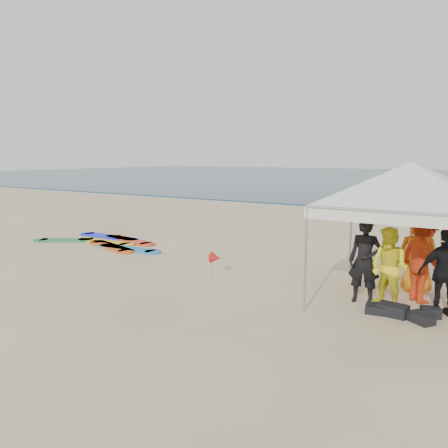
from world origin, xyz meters
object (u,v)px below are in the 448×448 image
person_yellow (389,268)px  person_orange_b (418,254)px  person_black_b (446,273)px  person_orange_a (423,258)px  marker_pennant (216,258)px  surfboard_spread (109,242)px  person_black_a (365,261)px  canopy_tent (412,162)px

person_yellow → person_orange_b: person_orange_b is taller
person_black_b → person_orange_b: size_ratio=0.96×
person_black_b → person_yellow: bearing=-17.1°
person_orange_a → person_black_b: 0.84m
person_orange_a → marker_pennant: 4.88m
person_black_b → surfboard_spread: (-10.98, 1.71, -0.83)m
person_black_a → canopy_tent: 2.23m
person_orange_a → canopy_tent: (-0.30, -0.30, 2.02)m
person_orange_b → person_black_a: bearing=45.3°
person_black_a → canopy_tent: bearing=24.1°
person_black_a → person_yellow: person_black_a is taller
person_yellow → surfboard_spread: 10.15m
person_yellow → canopy_tent: (0.23, 0.48, 2.14)m
canopy_tent → surfboard_spread: 10.68m
person_black_b → surfboard_spread: bearing=-32.7°
person_yellow → surfboard_spread: size_ratio=0.34×
person_orange_a → person_orange_b: 0.69m
person_orange_a → person_yellow: bearing=99.6°
person_black_a → person_yellow: size_ratio=1.08×
person_yellow → surfboard_spread: (-9.95, 1.83, -0.81)m
person_orange_b → marker_pennant: bearing=3.3°
person_orange_b → canopy_tent: size_ratio=0.40×
person_black_a → canopy_tent: size_ratio=0.40×
person_orange_a → person_black_b: size_ratio=1.11×
person_yellow → marker_pennant: person_yellow is taller
surfboard_spread → person_black_a: bearing=-10.4°
marker_pennant → person_yellow: bearing=-1.7°
person_yellow → marker_pennant: size_ratio=2.64×
person_black_a → person_yellow: (0.51, -0.09, -0.07)m
person_black_b → canopy_tent: bearing=-48.2°
person_black_a → person_black_b: size_ratio=1.05×
marker_pennant → surfboard_spread: (-5.66, 1.70, -0.46)m
person_yellow → person_orange_a: (0.52, 0.78, 0.12)m
person_yellow → person_black_b: person_black_b is taller
person_orange_a → canopy_tent: bearing=88.8°
person_black_a → person_orange_a: bearing=29.9°
person_orange_a → canopy_tent: size_ratio=0.43×
person_black_a → marker_pennant: size_ratio=2.86×
person_yellow → person_black_b: 1.03m
person_yellow → person_orange_b: (0.34, 1.45, 0.06)m
person_black_a → person_yellow: bearing=-13.7°
person_black_a → person_black_b: 1.54m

